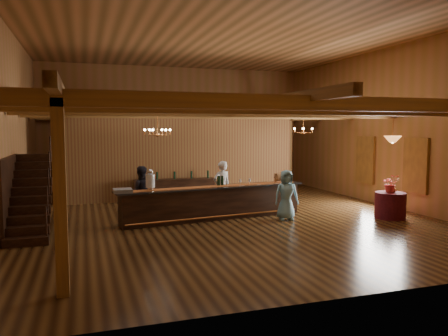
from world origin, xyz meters
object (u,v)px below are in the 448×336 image
object	(u,v)px
round_table	(390,205)
staff_second	(141,192)
bartender	(222,187)
chandelier_left	(157,132)
chandelier_right	(303,130)
backbar_shelf	(175,190)
beverage_dispenser	(150,180)
raffle_drum	(280,177)
pendant_lamp	(393,139)
tasting_bar	(214,202)
guest	(286,195)
floor_plant	(273,180)

from	to	relation	value
round_table	staff_second	bearing A→B (deg)	161.58
round_table	bartender	world-z (taller)	bartender
bartender	staff_second	xyz separation A→B (m)	(-2.57, 0.04, -0.05)
chandelier_left	staff_second	xyz separation A→B (m)	(-0.50, 0.21, -1.83)
chandelier_left	chandelier_right	xyz separation A→B (m)	(5.82, 1.76, 0.03)
backbar_shelf	chandelier_right	size ratio (longest dim) A/B	3.74
backbar_shelf	chandelier_left	xyz separation A→B (m)	(-1.08, -2.87, 2.20)
backbar_shelf	beverage_dispenser	bearing A→B (deg)	-108.18
raffle_drum	chandelier_left	size ratio (longest dim) A/B	0.43
raffle_drum	staff_second	world-z (taller)	staff_second
raffle_drum	round_table	distance (m)	3.45
beverage_dispenser	chandelier_right	bearing A→B (deg)	22.74
bartender	pendant_lamp	bearing A→B (deg)	137.40
raffle_drum	chandelier_left	world-z (taller)	chandelier_left
round_table	chandelier_right	xyz separation A→B (m)	(-0.88, 3.94, 2.26)
tasting_bar	chandelier_left	world-z (taller)	chandelier_left
tasting_bar	guest	world-z (taller)	guest
chandelier_right	floor_plant	xyz separation A→B (m)	(-0.42, 1.74, -2.07)
raffle_drum	backbar_shelf	world-z (taller)	raffle_drum
beverage_dispenser	tasting_bar	bearing A→B (deg)	6.15
beverage_dispenser	round_table	distance (m)	7.23
backbar_shelf	staff_second	bearing A→B (deg)	-117.64
chandelier_right	bartender	world-z (taller)	chandelier_right
round_table	bartender	distance (m)	5.20
staff_second	guest	distance (m)	4.40
tasting_bar	round_table	size ratio (longest dim) A/B	6.52
tasting_bar	beverage_dispenser	xyz separation A→B (m)	(-1.93, -0.21, 0.77)
chandelier_left	bartender	world-z (taller)	chandelier_left
round_table	guest	bearing A→B (deg)	165.72
backbar_shelf	raffle_drum	bearing A→B (deg)	-46.38
tasting_bar	backbar_shelf	distance (m)	3.53
bartender	guest	xyz separation A→B (m)	(1.52, -1.57, -0.10)
raffle_drum	bartender	distance (m)	1.89
bartender	beverage_dispenser	bearing A→B (deg)	6.76
chandelier_left	guest	world-z (taller)	chandelier_left
staff_second	floor_plant	world-z (taller)	staff_second
tasting_bar	staff_second	distance (m)	2.25
chandelier_right	floor_plant	bearing A→B (deg)	103.49
chandelier_right	floor_plant	world-z (taller)	chandelier_right
beverage_dispenser	bartender	distance (m)	2.66
pendant_lamp	staff_second	distance (m)	7.75
raffle_drum	chandelier_right	xyz separation A→B (m)	(1.96, 2.12, 1.50)
raffle_drum	pendant_lamp	world-z (taller)	pendant_lamp
beverage_dispenser	chandelier_right	world-z (taller)	chandelier_right
chandelier_left	bartender	xyz separation A→B (m)	(2.07, 0.17, -1.78)
beverage_dispenser	pendant_lamp	xyz separation A→B (m)	(7.05, -1.35, 1.13)
raffle_drum	staff_second	bearing A→B (deg)	172.48
beverage_dispenser	round_table	world-z (taller)	beverage_dispenser
chandelier_right	round_table	bearing A→B (deg)	-77.47
chandelier_right	bartender	xyz separation A→B (m)	(-3.74, -1.59, -1.81)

